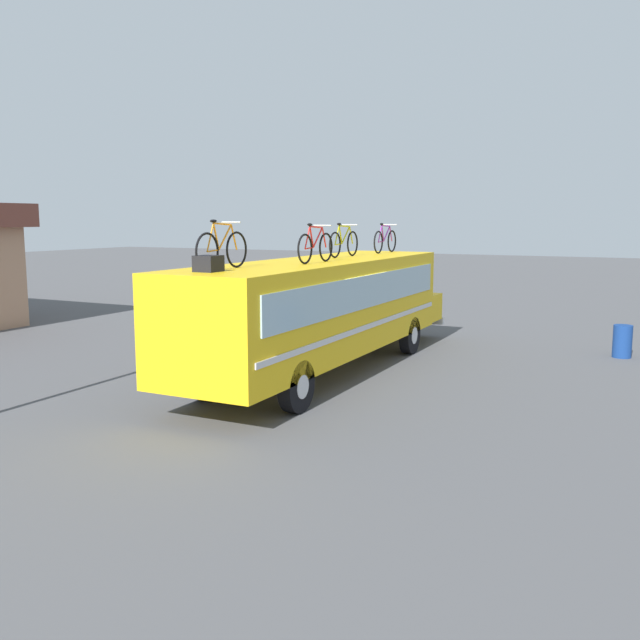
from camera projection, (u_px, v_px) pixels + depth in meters
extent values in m
plane|color=#4C4C4F|center=(320.00, 374.00, 16.96)|extent=(120.00, 120.00, 0.00)
cube|color=yellow|center=(320.00, 305.00, 16.71)|extent=(10.39, 2.45, 2.20)
cube|color=yellow|center=(402.00, 306.00, 22.00)|extent=(1.34, 2.26, 0.83)
cube|color=#99B7C6|center=(368.00, 291.00, 16.10)|extent=(9.56, 0.04, 0.76)
cube|color=#99B7C6|center=(276.00, 287.00, 17.20)|extent=(9.56, 0.04, 0.76)
cube|color=silver|center=(367.00, 327.00, 16.22)|extent=(9.98, 0.03, 0.12)
cube|color=silver|center=(276.00, 320.00, 17.32)|extent=(9.98, 0.03, 0.12)
cube|color=silver|center=(409.00, 319.00, 22.72)|extent=(0.16, 2.33, 0.24)
cylinder|color=black|center=(410.00, 335.00, 19.53)|extent=(1.06, 0.28, 1.06)
cylinder|color=silver|center=(410.00, 335.00, 19.53)|extent=(0.48, 0.30, 0.48)
cylinder|color=black|center=(340.00, 330.00, 20.49)|extent=(1.06, 0.28, 1.06)
cylinder|color=silver|center=(340.00, 330.00, 20.49)|extent=(0.48, 0.30, 0.48)
cylinder|color=black|center=(297.00, 386.00, 13.55)|extent=(1.06, 0.28, 1.06)
cylinder|color=silver|center=(297.00, 386.00, 13.55)|extent=(0.48, 0.30, 0.48)
cylinder|color=black|center=(206.00, 375.00, 14.51)|extent=(1.06, 0.28, 1.06)
cylinder|color=silver|center=(206.00, 375.00, 14.51)|extent=(0.48, 0.30, 0.48)
cube|color=black|center=(208.00, 264.00, 12.83)|extent=(0.44, 0.43, 0.31)
torus|color=black|center=(207.00, 252.00, 12.98)|extent=(0.73, 0.04, 0.73)
torus|color=black|center=(237.00, 250.00, 13.87)|extent=(0.73, 0.04, 0.73)
cylinder|color=orange|center=(216.00, 237.00, 13.21)|extent=(0.20, 0.04, 0.52)
cylinder|color=orange|center=(225.00, 237.00, 13.47)|extent=(0.47, 0.04, 0.50)
cylinder|color=orange|center=(222.00, 224.00, 13.37)|extent=(0.61, 0.04, 0.07)
cylinder|color=orange|center=(213.00, 251.00, 13.15)|extent=(0.38, 0.03, 0.05)
cylinder|color=orange|center=(210.00, 237.00, 13.04)|extent=(0.25, 0.03, 0.54)
cylinder|color=orange|center=(234.00, 237.00, 13.75)|extent=(0.21, 0.03, 0.51)
cylinder|color=silver|center=(231.00, 222.00, 13.63)|extent=(0.03, 0.44, 0.03)
ellipsoid|color=black|center=(213.00, 221.00, 13.09)|extent=(0.20, 0.08, 0.06)
torus|color=black|center=(305.00, 249.00, 14.96)|extent=(0.67, 0.04, 0.67)
torus|color=black|center=(326.00, 247.00, 15.87)|extent=(0.67, 0.04, 0.67)
cylinder|color=red|center=(312.00, 237.00, 15.20)|extent=(0.20, 0.04, 0.48)
cylinder|color=red|center=(318.00, 237.00, 15.47)|extent=(0.48, 0.04, 0.46)
cylinder|color=red|center=(316.00, 227.00, 15.37)|extent=(0.62, 0.04, 0.07)
cylinder|color=red|center=(309.00, 248.00, 15.13)|extent=(0.39, 0.03, 0.05)
cylinder|color=red|center=(307.00, 238.00, 15.02)|extent=(0.25, 0.03, 0.50)
cylinder|color=red|center=(324.00, 237.00, 15.76)|extent=(0.22, 0.03, 0.46)
cylinder|color=silver|center=(322.00, 225.00, 15.64)|extent=(0.03, 0.44, 0.03)
ellipsoid|color=black|center=(310.00, 225.00, 15.08)|extent=(0.20, 0.08, 0.06)
torus|color=black|center=(335.00, 245.00, 17.38)|extent=(0.66, 0.04, 0.66)
torus|color=black|center=(353.00, 244.00, 18.34)|extent=(0.66, 0.04, 0.66)
cylinder|color=#B2B20C|center=(340.00, 235.00, 17.63)|extent=(0.21, 0.04, 0.47)
cylinder|color=#B2B20C|center=(346.00, 235.00, 17.92)|extent=(0.51, 0.04, 0.46)
cylinder|color=#B2B20C|center=(344.00, 226.00, 17.81)|extent=(0.66, 0.04, 0.07)
cylinder|color=#B2B20C|center=(338.00, 244.00, 17.56)|extent=(0.42, 0.03, 0.05)
cylinder|color=#B2B20C|center=(337.00, 235.00, 17.45)|extent=(0.27, 0.03, 0.49)
cylinder|color=#B2B20C|center=(351.00, 235.00, 18.22)|extent=(0.23, 0.03, 0.46)
cylinder|color=silver|center=(350.00, 225.00, 18.10)|extent=(0.03, 0.44, 0.03)
ellipsoid|color=black|center=(339.00, 224.00, 17.51)|extent=(0.20, 0.08, 0.06)
torus|color=black|center=(378.00, 242.00, 19.60)|extent=(0.65, 0.04, 0.65)
torus|color=black|center=(392.00, 241.00, 20.56)|extent=(0.65, 0.04, 0.65)
cylinder|color=purple|center=(383.00, 233.00, 19.85)|extent=(0.21, 0.04, 0.47)
cylinder|color=purple|center=(387.00, 234.00, 20.14)|extent=(0.50, 0.04, 0.45)
cylinder|color=purple|center=(386.00, 226.00, 20.03)|extent=(0.66, 0.04, 0.07)
cylinder|color=purple|center=(381.00, 242.00, 19.78)|extent=(0.42, 0.03, 0.05)
cylinder|color=purple|center=(380.00, 234.00, 19.67)|extent=(0.27, 0.03, 0.49)
cylinder|color=purple|center=(391.00, 234.00, 20.44)|extent=(0.23, 0.03, 0.46)
cylinder|color=silver|center=(390.00, 225.00, 20.32)|extent=(0.03, 0.44, 0.03)
ellipsoid|color=black|center=(382.00, 224.00, 19.74)|extent=(0.20, 0.08, 0.06)
cylinder|color=navy|center=(622.00, 341.00, 18.99)|extent=(0.51, 0.51, 0.90)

